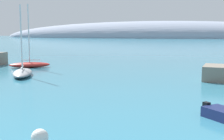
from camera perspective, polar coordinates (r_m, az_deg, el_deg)
distant_ridge at (r=245.88m, az=9.41°, el=5.93°), size 264.66×50.19×26.29m
sailboat_red_mid_mooring at (r=49.64m, az=-15.05°, el=1.06°), size 6.57×4.63×9.80m
sailboat_grey_end_of_line at (r=40.79m, az=-16.31°, el=-0.37°), size 5.05×7.81×8.99m
mooring_buoy_white at (r=16.15m, az=-13.28°, el=-12.12°), size 0.88×0.88×0.88m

